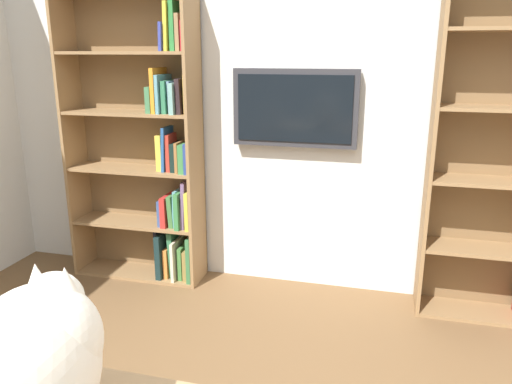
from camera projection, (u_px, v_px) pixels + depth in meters
name	position (u px, v px, depth m)	size (l,w,h in m)	color
wall_back	(310.00, 87.00, 3.15)	(4.52, 0.06, 2.70)	silver
bookshelf_right	(150.00, 151.00, 3.37)	(0.93, 0.28, 1.95)	#937047
wall_mounted_tv	(295.00, 108.00, 3.13)	(0.80, 0.07, 0.49)	#333338
cat	(11.00, 383.00, 0.94)	(0.30, 0.66, 0.36)	silver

